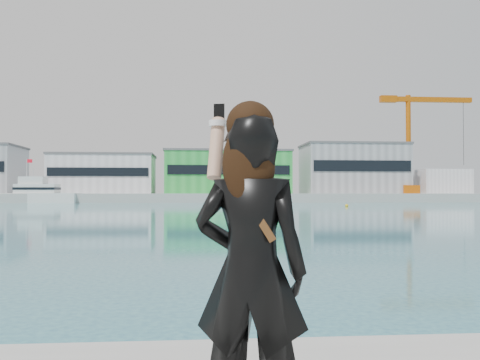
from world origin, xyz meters
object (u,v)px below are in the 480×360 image
Objects in this scene: buoy_near at (347,207)px; woman at (250,261)px; motor_yacht at (39,193)px; dock_crane at (413,140)px.

buoy_near is 0.27× the size of woman.
motor_yacht reaches higher than woman.
motor_yacht is at bearing -173.34° from dock_crane.
motor_yacht is 32.15× the size of buoy_near.
motor_yacht is at bearing 148.21° from buoy_near.
dock_crane reaches higher than buoy_near.
buoy_near is at bearing -24.91° from motor_yacht.
dock_crane is 12.85× the size of woman.
dock_crane is at bearing 56.45° from buoy_near.
buoy_near is 81.46m from woman.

